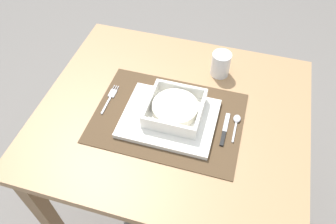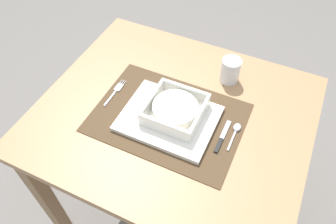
{
  "view_description": "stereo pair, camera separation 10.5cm",
  "coord_description": "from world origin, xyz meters",
  "px_view_note": "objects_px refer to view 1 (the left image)",
  "views": [
    {
      "loc": [
        0.18,
        -0.67,
        1.57
      ],
      "look_at": [
        -0.01,
        -0.03,
        0.76
      ],
      "focal_mm": 34.85,
      "sensor_mm": 36.0,
      "label": 1
    },
    {
      "loc": [
        0.28,
        -0.63,
        1.57
      ],
      "look_at": [
        -0.01,
        -0.03,
        0.76
      ],
      "focal_mm": 34.85,
      "sensor_mm": 36.0,
      "label": 2
    }
  ],
  "objects_px": {
    "dining_table": "(172,131)",
    "drinking_glass": "(221,65)",
    "spoon": "(236,121)",
    "fork": "(111,97)",
    "butter_knife": "(224,131)",
    "porridge_bowl": "(175,109)"
  },
  "relations": [
    {
      "from": "dining_table",
      "to": "fork",
      "type": "bearing_deg",
      "value": 179.95
    },
    {
      "from": "spoon",
      "to": "drinking_glass",
      "type": "relative_size",
      "value": 1.22
    },
    {
      "from": "butter_knife",
      "to": "drinking_glass",
      "type": "relative_size",
      "value": 1.46
    },
    {
      "from": "butter_knife",
      "to": "spoon",
      "type": "bearing_deg",
      "value": 52.88
    },
    {
      "from": "porridge_bowl",
      "to": "spoon",
      "type": "xyz_separation_m",
      "value": [
        0.2,
        0.03,
        -0.03
      ]
    },
    {
      "from": "dining_table",
      "to": "drinking_glass",
      "type": "bearing_deg",
      "value": 62.6
    },
    {
      "from": "fork",
      "to": "spoon",
      "type": "xyz_separation_m",
      "value": [
        0.43,
        0.01,
        0.0
      ]
    },
    {
      "from": "dining_table",
      "to": "butter_knife",
      "type": "height_order",
      "value": "butter_knife"
    },
    {
      "from": "butter_knife",
      "to": "dining_table",
      "type": "bearing_deg",
      "value": 164.06
    },
    {
      "from": "dining_table",
      "to": "porridge_bowl",
      "type": "relative_size",
      "value": 5.08
    },
    {
      "from": "dining_table",
      "to": "spoon",
      "type": "distance_m",
      "value": 0.24
    },
    {
      "from": "dining_table",
      "to": "fork",
      "type": "xyz_separation_m",
      "value": [
        -0.22,
        0.0,
        0.11
      ]
    },
    {
      "from": "dining_table",
      "to": "fork",
      "type": "relative_size",
      "value": 6.65
    },
    {
      "from": "porridge_bowl",
      "to": "drinking_glass",
      "type": "height_order",
      "value": "drinking_glass"
    },
    {
      "from": "spoon",
      "to": "drinking_glass",
      "type": "xyz_separation_m",
      "value": [
        -0.09,
        0.21,
        0.03
      ]
    },
    {
      "from": "dining_table",
      "to": "spoon",
      "type": "height_order",
      "value": "spoon"
    },
    {
      "from": "dining_table",
      "to": "fork",
      "type": "height_order",
      "value": "fork"
    },
    {
      "from": "porridge_bowl",
      "to": "butter_knife",
      "type": "distance_m",
      "value": 0.17
    },
    {
      "from": "fork",
      "to": "spoon",
      "type": "height_order",
      "value": "spoon"
    },
    {
      "from": "drinking_glass",
      "to": "butter_knife",
      "type": "bearing_deg",
      "value": -76.31
    },
    {
      "from": "porridge_bowl",
      "to": "drinking_glass",
      "type": "distance_m",
      "value": 0.27
    },
    {
      "from": "dining_table",
      "to": "drinking_glass",
      "type": "relative_size",
      "value": 9.86
    }
  ]
}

